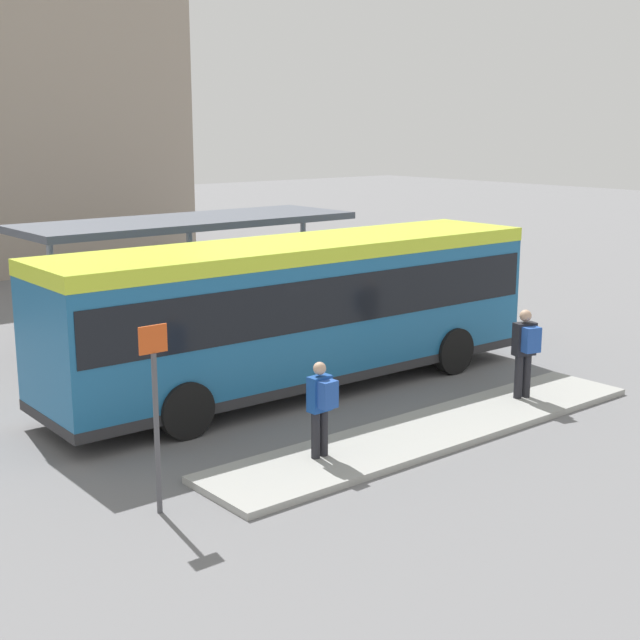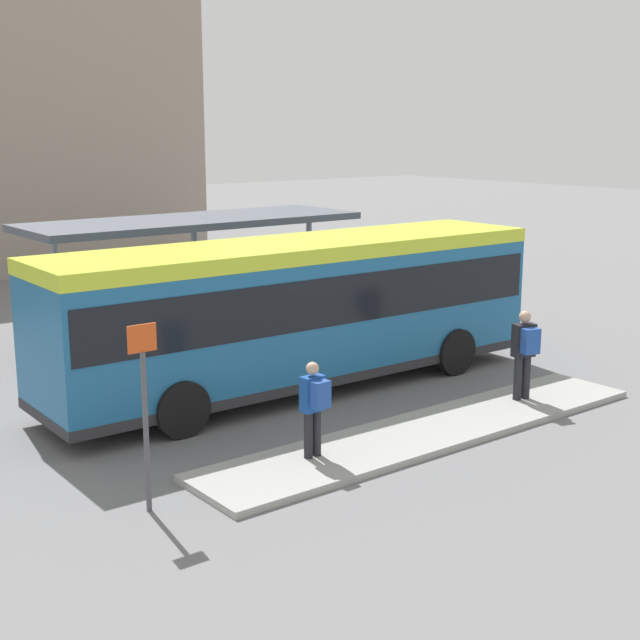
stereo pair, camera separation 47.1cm
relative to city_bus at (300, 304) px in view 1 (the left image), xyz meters
The scene contains 10 objects.
ground_plane 1.86m from the city_bus, behind, with size 120.00×120.00×0.00m, color slate.
curb_island 4.19m from the city_bus, 87.43° to the right, with size 9.63×1.80×0.12m.
city_bus is the anchor object (origin of this frame).
pedestrian_waiting 4.71m from the city_bus, 52.55° to the right, with size 0.50×0.55×1.82m.
pedestrian_companion 4.45m from the city_bus, 123.60° to the right, with size 0.41×0.43×1.63m.
bicycle_green 8.42m from the city_bus, 13.86° to the left, with size 0.48×1.61×0.70m.
bicycle_white 8.55m from the city_bus, 19.63° to the left, with size 0.48×1.68×0.73m.
station_shelter 5.63m from the city_bus, 83.13° to the left, with size 8.86×2.98×3.19m.
potted_planter_near_shelter 3.41m from the city_bus, 115.23° to the left, with size 0.95×0.95×1.42m.
platform_sign 6.55m from the city_bus, 146.45° to the right, with size 0.44×0.08×2.80m.
Camera 1 is at (-11.32, -14.43, 5.52)m, focal length 50.00 mm.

